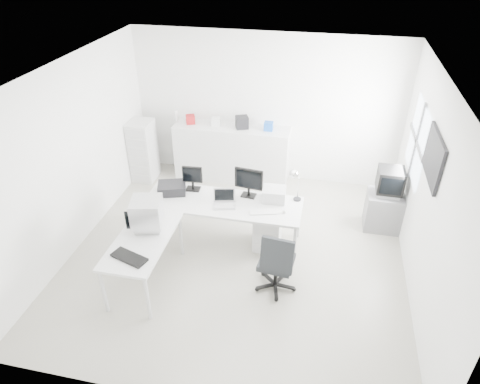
% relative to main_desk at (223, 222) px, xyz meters
% --- Properties ---
extents(floor, '(5.00, 5.00, 0.01)m').
position_rel_main_desk_xyz_m(floor, '(0.28, -0.25, -0.38)').
color(floor, beige).
rests_on(floor, ground).
extents(ceiling, '(5.00, 5.00, 0.01)m').
position_rel_main_desk_xyz_m(ceiling, '(0.28, -0.25, 2.42)').
color(ceiling, white).
rests_on(ceiling, back_wall).
extents(back_wall, '(5.00, 0.02, 2.80)m').
position_rel_main_desk_xyz_m(back_wall, '(0.28, 2.25, 1.02)').
color(back_wall, white).
rests_on(back_wall, floor).
extents(left_wall, '(0.02, 5.00, 2.80)m').
position_rel_main_desk_xyz_m(left_wall, '(-2.22, -0.25, 1.02)').
color(left_wall, white).
rests_on(left_wall, floor).
extents(right_wall, '(0.02, 5.00, 2.80)m').
position_rel_main_desk_xyz_m(right_wall, '(2.78, -0.25, 1.02)').
color(right_wall, white).
rests_on(right_wall, floor).
extents(window, '(0.02, 1.20, 1.10)m').
position_rel_main_desk_xyz_m(window, '(2.76, 0.95, 1.23)').
color(window, white).
rests_on(window, right_wall).
extents(wall_picture, '(0.04, 0.90, 0.60)m').
position_rel_main_desk_xyz_m(wall_picture, '(2.75, -0.15, 1.52)').
color(wall_picture, black).
rests_on(wall_picture, right_wall).
extents(main_desk, '(2.40, 0.80, 0.75)m').
position_rel_main_desk_xyz_m(main_desk, '(0.00, 0.00, 0.00)').
color(main_desk, silver).
rests_on(main_desk, floor).
extents(side_desk, '(0.70, 1.40, 0.75)m').
position_rel_main_desk_xyz_m(side_desk, '(-0.85, -1.10, 0.00)').
color(side_desk, silver).
rests_on(side_desk, floor).
extents(drawer_pedestal, '(0.40, 0.50, 0.60)m').
position_rel_main_desk_xyz_m(drawer_pedestal, '(0.70, 0.05, -0.08)').
color(drawer_pedestal, silver).
rests_on(drawer_pedestal, floor).
extents(inkjet_printer, '(0.51, 0.44, 0.15)m').
position_rel_main_desk_xyz_m(inkjet_printer, '(-0.85, 0.10, 0.45)').
color(inkjet_printer, black).
rests_on(inkjet_printer, main_desk).
extents(lcd_monitor_small, '(0.33, 0.20, 0.40)m').
position_rel_main_desk_xyz_m(lcd_monitor_small, '(-0.55, 0.25, 0.57)').
color(lcd_monitor_small, black).
rests_on(lcd_monitor_small, main_desk).
extents(lcd_monitor_large, '(0.46, 0.23, 0.46)m').
position_rel_main_desk_xyz_m(lcd_monitor_large, '(0.35, 0.25, 0.60)').
color(lcd_monitor_large, black).
rests_on(lcd_monitor_large, main_desk).
extents(laptop, '(0.37, 0.38, 0.20)m').
position_rel_main_desk_xyz_m(laptop, '(0.05, -0.10, 0.48)').
color(laptop, '#B7B7BA').
rests_on(laptop, main_desk).
extents(white_keyboard, '(0.41, 0.23, 0.02)m').
position_rel_main_desk_xyz_m(white_keyboard, '(0.65, -0.15, 0.38)').
color(white_keyboard, silver).
rests_on(white_keyboard, main_desk).
extents(white_mouse, '(0.05, 0.05, 0.05)m').
position_rel_main_desk_xyz_m(white_mouse, '(0.95, -0.10, 0.40)').
color(white_mouse, silver).
rests_on(white_mouse, main_desk).
extents(laser_printer, '(0.37, 0.32, 0.20)m').
position_rel_main_desk_xyz_m(laser_printer, '(0.75, 0.22, 0.47)').
color(laser_printer, '#BABABA').
rests_on(laser_printer, main_desk).
extents(desk_lamp, '(0.18, 0.18, 0.51)m').
position_rel_main_desk_xyz_m(desk_lamp, '(1.10, 0.30, 0.63)').
color(desk_lamp, silver).
rests_on(desk_lamp, main_desk).
extents(crt_monitor, '(0.49, 0.49, 0.48)m').
position_rel_main_desk_xyz_m(crt_monitor, '(-0.85, -0.85, 0.61)').
color(crt_monitor, '#B7B7BA').
rests_on(crt_monitor, side_desk).
extents(black_keyboard, '(0.52, 0.33, 0.03)m').
position_rel_main_desk_xyz_m(black_keyboard, '(-0.85, -1.50, 0.39)').
color(black_keyboard, black).
rests_on(black_keyboard, side_desk).
extents(office_chair, '(0.65, 0.65, 1.01)m').
position_rel_main_desk_xyz_m(office_chair, '(0.95, -0.85, 0.13)').
color(office_chair, '#25282A').
rests_on(office_chair, floor).
extents(tv_cabinet, '(0.59, 0.48, 0.64)m').
position_rel_main_desk_xyz_m(tv_cabinet, '(2.50, 0.92, -0.05)').
color(tv_cabinet, slate).
rests_on(tv_cabinet, floor).
extents(crt_tv, '(0.50, 0.48, 0.45)m').
position_rel_main_desk_xyz_m(crt_tv, '(2.50, 0.92, 0.49)').
color(crt_tv, black).
rests_on(crt_tv, tv_cabinet).
extents(sideboard, '(2.20, 0.55, 1.10)m').
position_rel_main_desk_xyz_m(sideboard, '(-0.32, 1.99, 0.17)').
color(sideboard, silver).
rests_on(sideboard, floor).
extents(clutter_box_a, '(0.21, 0.20, 0.17)m').
position_rel_main_desk_xyz_m(clutter_box_a, '(-1.12, 1.99, 0.81)').
color(clutter_box_a, maroon).
rests_on(clutter_box_a, sideboard).
extents(clutter_box_b, '(0.18, 0.16, 0.16)m').
position_rel_main_desk_xyz_m(clutter_box_b, '(-0.62, 1.99, 0.80)').
color(clutter_box_b, silver).
rests_on(clutter_box_b, sideboard).
extents(clutter_box_c, '(0.28, 0.27, 0.22)m').
position_rel_main_desk_xyz_m(clutter_box_c, '(-0.12, 1.99, 0.84)').
color(clutter_box_c, black).
rests_on(clutter_box_c, sideboard).
extents(clutter_box_d, '(0.16, 0.14, 0.16)m').
position_rel_main_desk_xyz_m(clutter_box_d, '(0.38, 1.99, 0.80)').
color(clutter_box_d, blue).
rests_on(clutter_box_d, sideboard).
extents(clutter_bottle, '(0.07, 0.07, 0.22)m').
position_rel_main_desk_xyz_m(clutter_bottle, '(-1.42, 2.03, 0.83)').
color(clutter_bottle, silver).
rests_on(clutter_bottle, sideboard).
extents(filing_cabinet, '(0.42, 0.50, 1.20)m').
position_rel_main_desk_xyz_m(filing_cabinet, '(-2.00, 1.62, 0.23)').
color(filing_cabinet, silver).
rests_on(filing_cabinet, floor).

